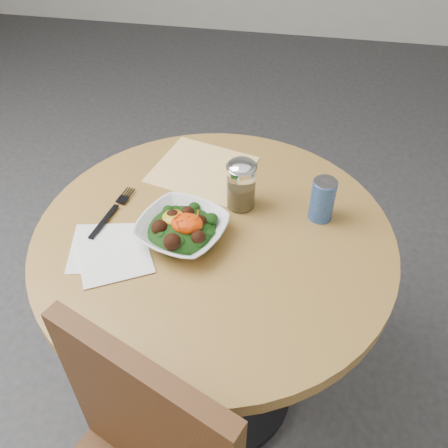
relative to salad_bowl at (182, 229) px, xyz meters
name	(u,v)px	position (x,y,z in m)	size (l,w,h in m)	color
ground	(217,385)	(0.07, 0.02, -0.78)	(6.00, 6.00, 0.00)	#2F2F32
table	(215,286)	(0.07, 0.02, -0.23)	(0.90, 0.90, 0.75)	black
cloth_napkin	(202,169)	(-0.01, 0.27, -0.03)	(0.26, 0.24, 0.00)	orange
paper_napkins	(110,251)	(-0.16, -0.08, -0.03)	(0.24, 0.23, 0.00)	white
salad_bowl	(182,229)	(0.00, 0.00, 0.00)	(0.26, 0.26, 0.08)	white
fork	(113,210)	(-0.20, 0.06, -0.02)	(0.06, 0.21, 0.00)	black
spice_shaker	(241,185)	(0.12, 0.14, 0.04)	(0.08, 0.08, 0.14)	silver
beverage_can	(322,199)	(0.33, 0.13, 0.03)	(0.06, 0.06, 0.12)	navy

